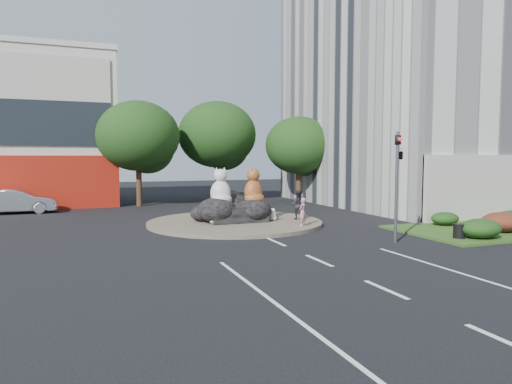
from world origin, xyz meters
TOP-DOWN VIEW (x-y plane):
  - ground at (0.00, 0.00)m, footprint 120.00×120.00m
  - roundabout_island at (0.00, 10.00)m, footprint 10.00×10.00m
  - rock_plinth at (0.00, 10.00)m, footprint 3.20×2.60m
  - grass_verge at (12.00, 3.00)m, footprint 10.00×6.00m
  - tree_left at (-3.93, 22.06)m, footprint 6.46×6.46m
  - tree_mid at (3.07, 24.06)m, footprint 6.84×6.84m
  - tree_right at (9.07, 20.06)m, footprint 5.70×5.70m
  - hedge_near_green at (9.00, 1.00)m, footprint 2.00×1.60m
  - hedge_red at (11.50, 2.00)m, footprint 2.20×1.76m
  - hedge_mid_green at (14.00, 3.50)m, footprint 1.80×1.44m
  - hedge_back_green at (10.50, 4.80)m, footprint 1.60×1.28m
  - traffic_light at (5.10, 2.00)m, footprint 0.44×1.24m
  - street_lamp at (12.82, 8.00)m, footprint 2.34×0.22m
  - cat_white at (-0.90, 9.83)m, footprint 1.64×1.54m
  - cat_tabby at (1.02, 9.71)m, footprint 1.75×1.70m
  - kitten_calico at (-1.51, 9.17)m, footprint 0.60×0.54m
  - kitten_white at (2.10, 9.33)m, footprint 0.51×0.47m
  - pedestrian_pink at (2.76, 6.86)m, footprint 0.64×0.64m
  - pedestrian_dark at (3.69, 9.31)m, footprint 1.05×1.00m
  - parked_car at (-12.38, 20.18)m, footprint 5.10×1.89m
  - litter_bin at (8.07, 1.34)m, footprint 0.57×0.57m

SIDE VIEW (x-z plane):
  - ground at x=0.00m, z-range 0.00..0.00m
  - grass_verge at x=12.00m, z-range 0.00..0.12m
  - roundabout_island at x=0.00m, z-range 0.00..0.20m
  - litter_bin at x=8.07m, z-range 0.12..0.78m
  - hedge_back_green at x=10.50m, z-range 0.12..0.84m
  - hedge_mid_green at x=14.00m, z-range 0.12..0.93m
  - kitten_white at x=2.10m, z-range 0.20..0.94m
  - hedge_near_green at x=9.00m, z-range 0.12..1.02m
  - hedge_red at x=11.50m, z-range 0.12..1.11m
  - kitten_calico at x=-1.51m, z-range 0.20..1.09m
  - rock_plinth at x=0.00m, z-range 0.20..1.10m
  - parked_car at x=-12.38m, z-range 0.00..1.67m
  - pedestrian_pink at x=2.76m, z-range 0.20..1.70m
  - pedestrian_dark at x=3.69m, z-range 0.20..1.92m
  - cat_white at x=-0.90m, z-range 1.10..3.31m
  - cat_tabby at x=1.02m, z-range 1.10..3.33m
  - traffic_light at x=5.10m, z-range 1.12..6.12m
  - street_lamp at x=12.82m, z-range 0.52..8.58m
  - tree_right at x=9.07m, z-range 0.98..8.28m
  - tree_left at x=-3.93m, z-range 1.11..9.38m
  - tree_mid at x=3.07m, z-range 1.18..9.94m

